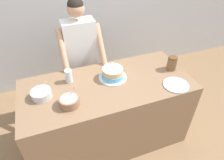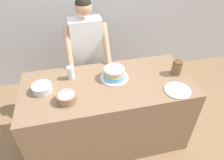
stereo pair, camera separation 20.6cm
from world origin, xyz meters
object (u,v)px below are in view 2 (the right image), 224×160
object	(u,v)px
frosting_bowl_pink	(67,97)
ceramic_plate	(178,90)
frosting_bowl_white	(42,88)
cake	(114,74)
person_baker	(87,49)
stoneware_jar	(177,68)
drinking_glass	(71,73)

from	to	relation	value
frosting_bowl_pink	ceramic_plate	distance (m)	1.11
frosting_bowl_white	frosting_bowl_pink	bearing A→B (deg)	-40.08
cake	ceramic_plate	world-z (taller)	cake
person_baker	stoneware_jar	bearing A→B (deg)	-34.41
cake	frosting_bowl_pink	xyz separation A→B (m)	(-0.53, -0.25, -0.01)
person_baker	frosting_bowl_pink	size ratio (longest dim) A/B	8.62
frosting_bowl_pink	frosting_bowl_white	distance (m)	0.31
cake	frosting_bowl_pink	distance (m)	0.58
frosting_bowl_white	ceramic_plate	world-z (taller)	frosting_bowl_white
frosting_bowl_white	ceramic_plate	distance (m)	1.38
cake	ceramic_plate	size ratio (longest dim) A/B	1.15
person_baker	frosting_bowl_white	distance (m)	0.81
ceramic_plate	stoneware_jar	bearing A→B (deg)	66.68
frosting_bowl_white	stoneware_jar	world-z (taller)	stoneware_jar
person_baker	ceramic_plate	size ratio (longest dim) A/B	6.03
person_baker	drinking_glass	size ratio (longest dim) A/B	11.27
person_baker	ceramic_plate	bearing A→B (deg)	-48.54
cake	frosting_bowl_pink	bearing A→B (deg)	-154.30
person_baker	stoneware_jar	distance (m)	1.12
cake	frosting_bowl_white	xyz separation A→B (m)	(-0.76, -0.05, -0.01)
frosting_bowl_pink	stoneware_jar	distance (m)	1.24
cake	person_baker	bearing A→B (deg)	112.10
cake	drinking_glass	bearing A→B (deg)	167.68
cake	frosting_bowl_white	size ratio (longest dim) A/B	1.58
frosting_bowl_pink	stoneware_jar	bearing A→B (deg)	8.07
person_baker	stoneware_jar	xyz separation A→B (m)	(0.93, -0.64, -0.01)
drinking_glass	ceramic_plate	world-z (taller)	drinking_glass
person_baker	frosting_bowl_pink	bearing A→B (deg)	-110.34
cake	frosting_bowl_white	bearing A→B (deg)	-176.09
frosting_bowl_white	drinking_glass	xyz separation A→B (m)	(0.30, 0.15, 0.03)
drinking_glass	frosting_bowl_pink	bearing A→B (deg)	-100.12
cake	drinking_glass	distance (m)	0.47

